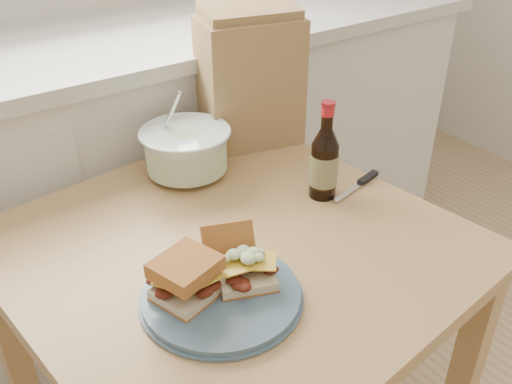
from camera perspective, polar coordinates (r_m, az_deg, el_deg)
cabinet_run at (r=1.91m, az=-13.05°, el=1.29°), size 2.50×0.64×0.94m
dining_table at (r=1.24m, az=-2.20°, el=-8.87°), size 0.95×0.95×0.71m
plate at (r=1.03m, az=-3.49°, el=-10.30°), size 0.28×0.28×0.02m
sandwich_left at (r=1.00m, az=-6.97°, el=-8.50°), size 0.13×0.12×0.08m
sandwich_right at (r=1.04m, az=-1.65°, el=-7.01°), size 0.13×0.17×0.09m
coleslaw_bowl at (r=1.39m, az=-6.99°, el=3.96°), size 0.22×0.22×0.22m
beer_bottle at (r=1.29m, az=6.84°, el=3.01°), size 0.06×0.06×0.23m
knife at (r=1.39m, az=10.65°, el=1.07°), size 0.17×0.05×0.01m
paper_bag at (r=1.51m, az=-0.61°, el=10.99°), size 0.29×0.22×0.33m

